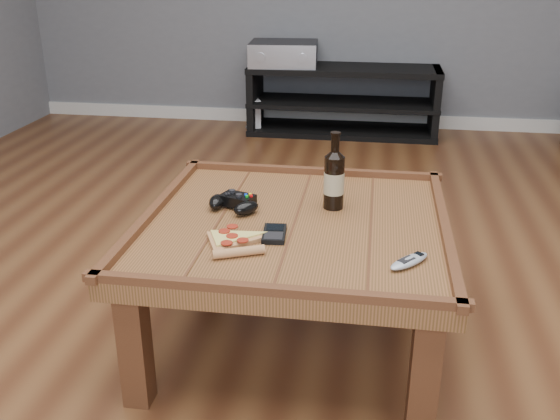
# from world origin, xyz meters

# --- Properties ---
(ground) EXTENTS (6.00, 6.00, 0.00)m
(ground) POSITION_xyz_m (0.00, 0.00, 0.00)
(ground) COLOR #4D2916
(ground) RESTS_ON ground
(baseboard) EXTENTS (5.00, 0.02, 0.10)m
(baseboard) POSITION_xyz_m (0.00, 2.99, 0.05)
(baseboard) COLOR silver
(baseboard) RESTS_ON ground
(coffee_table) EXTENTS (1.03, 1.03, 0.48)m
(coffee_table) POSITION_xyz_m (0.00, 0.00, 0.39)
(coffee_table) COLOR #513417
(coffee_table) RESTS_ON ground
(media_console) EXTENTS (1.40, 0.45, 0.50)m
(media_console) POSITION_xyz_m (0.00, 2.75, 0.25)
(media_console) COLOR black
(media_console) RESTS_ON ground
(beer_bottle) EXTENTS (0.07, 0.07, 0.27)m
(beer_bottle) POSITION_xyz_m (0.12, 0.14, 0.56)
(beer_bottle) COLOR black
(beer_bottle) RESTS_ON coffee_table
(game_controller) EXTENTS (0.19, 0.17, 0.05)m
(game_controller) POSITION_xyz_m (-0.22, 0.07, 0.48)
(game_controller) COLOR black
(game_controller) RESTS_ON coffee_table
(pizza_slice) EXTENTS (0.27, 0.32, 0.03)m
(pizza_slice) POSITION_xyz_m (-0.16, -0.20, 0.46)
(pizza_slice) COLOR #B1824D
(pizza_slice) RESTS_ON coffee_table
(smartphone) EXTENTS (0.08, 0.14, 0.02)m
(smartphone) POSITION_xyz_m (-0.05, -0.13, 0.46)
(smartphone) COLOR black
(smartphone) RESTS_ON coffee_table
(remote_control) EXTENTS (0.14, 0.15, 0.02)m
(remote_control) POSITION_xyz_m (0.36, -0.26, 0.46)
(remote_control) COLOR #9CA3A9
(remote_control) RESTS_ON coffee_table
(av_receiver) EXTENTS (0.51, 0.44, 0.17)m
(av_receiver) POSITION_xyz_m (-0.45, 2.74, 0.58)
(av_receiver) COLOR black
(av_receiver) RESTS_ON media_console
(game_console) EXTENTS (0.18, 0.23, 0.25)m
(game_console) POSITION_xyz_m (-0.66, 2.71, 0.11)
(game_console) COLOR gray
(game_console) RESTS_ON ground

